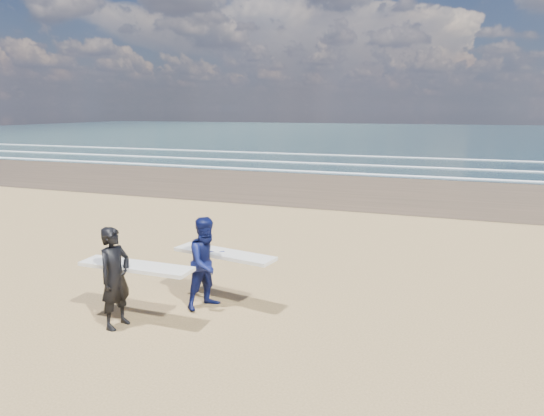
% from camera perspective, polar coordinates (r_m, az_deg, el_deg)
% --- Properties ---
extents(surfer_near, '(2.20, 0.97, 1.86)m').
position_cam_1_polar(surfer_near, '(9.21, -17.69, -7.65)').
color(surfer_near, black).
rests_on(surfer_near, ground).
extents(surfer_far, '(2.26, 1.36, 1.84)m').
position_cam_1_polar(surfer_far, '(9.70, -7.48, -6.32)').
color(surfer_far, '#0D1449').
rests_on(surfer_far, ground).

